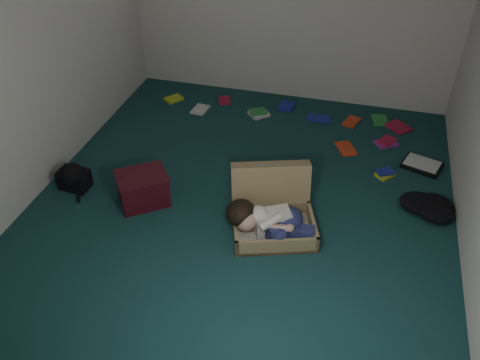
% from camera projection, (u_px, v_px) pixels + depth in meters
% --- Properties ---
extents(floor, '(4.50, 4.50, 0.00)m').
position_uv_depth(floor, '(244.00, 199.00, 5.00)').
color(floor, '#163F40').
rests_on(floor, ground).
extents(wall_front, '(4.50, 0.00, 4.50)m').
position_uv_depth(wall_front, '(129.00, 276.00, 2.49)').
color(wall_front, silver).
rests_on(wall_front, ground).
extents(wall_left, '(0.00, 4.50, 4.50)m').
position_uv_depth(wall_left, '(33.00, 53.00, 4.63)').
color(wall_left, silver).
rests_on(wall_left, ground).
extents(suitcase, '(0.92, 0.90, 0.54)m').
position_uv_depth(suitcase, '(272.00, 211.00, 4.62)').
color(suitcase, '#9A8355').
rests_on(suitcase, floor).
extents(person, '(0.81, 0.41, 0.33)m').
position_uv_depth(person, '(269.00, 221.00, 4.45)').
color(person, silver).
rests_on(person, suitcase).
extents(maroon_bin, '(0.60, 0.58, 0.32)m').
position_uv_depth(maroon_bin, '(143.00, 188.00, 4.88)').
color(maroon_bin, '#410D17').
rests_on(maroon_bin, floor).
extents(backpack, '(0.38, 0.31, 0.22)m').
position_uv_depth(backpack, '(74.00, 179.00, 5.09)').
color(backpack, black).
rests_on(backpack, floor).
extents(clothing_pile, '(0.48, 0.42, 0.14)m').
position_uv_depth(clothing_pile, '(424.00, 206.00, 4.82)').
color(clothing_pile, black).
rests_on(clothing_pile, floor).
extents(paper_tray, '(0.46, 0.40, 0.05)m').
position_uv_depth(paper_tray, '(422.00, 165.00, 5.42)').
color(paper_tray, black).
rests_on(paper_tray, floor).
extents(book_scatter, '(3.24, 1.44, 0.02)m').
position_uv_depth(book_scatter, '(313.00, 125.00, 6.10)').
color(book_scatter, '#C6D325').
rests_on(book_scatter, floor).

